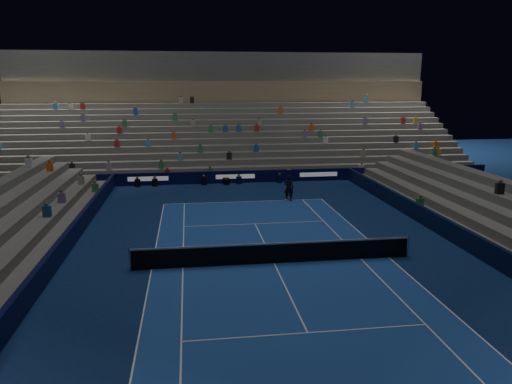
% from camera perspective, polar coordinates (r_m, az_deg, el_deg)
% --- Properties ---
extents(ground, '(90.00, 90.00, 0.00)m').
position_cam_1_polar(ground, '(22.46, 2.12, -8.33)').
color(ground, '#0C214B').
rests_on(ground, ground).
extents(court_surface, '(10.97, 23.77, 0.01)m').
position_cam_1_polar(court_surface, '(22.46, 2.12, -8.32)').
color(court_surface, '#1A4194').
rests_on(court_surface, ground).
extents(sponsor_barrier_far, '(44.00, 0.25, 1.00)m').
position_cam_1_polar(sponsor_barrier_far, '(40.04, -2.45, 1.79)').
color(sponsor_barrier_far, black).
rests_on(sponsor_barrier_far, ground).
extents(sponsor_barrier_east, '(0.25, 37.00, 1.00)m').
position_cam_1_polar(sponsor_barrier_east, '(25.74, 24.03, -5.52)').
color(sponsor_barrier_east, black).
rests_on(sponsor_barrier_east, ground).
extents(sponsor_barrier_west, '(0.25, 37.00, 1.00)m').
position_cam_1_polar(sponsor_barrier_west, '(22.79, -22.89, -7.71)').
color(sponsor_barrier_west, black).
rests_on(sponsor_barrier_west, ground).
extents(grandstand_main, '(44.00, 15.20, 11.20)m').
position_cam_1_polar(grandstand_main, '(48.91, -3.55, 7.17)').
color(grandstand_main, '#63635E').
rests_on(grandstand_main, ground).
extents(tennis_net, '(12.90, 0.10, 1.10)m').
position_cam_1_polar(tennis_net, '(22.29, 2.13, -7.12)').
color(tennis_net, '#B2B2B7').
rests_on(tennis_net, ground).
extents(tennis_player, '(0.78, 0.65, 1.84)m').
position_cam_1_polar(tennis_player, '(33.85, 3.86, 0.48)').
color(tennis_player, black).
rests_on(tennis_player, ground).
extents(broadcast_camera, '(0.55, 0.91, 0.53)m').
position_cam_1_polar(broadcast_camera, '(39.46, -3.51, 1.29)').
color(broadcast_camera, black).
rests_on(broadcast_camera, ground).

